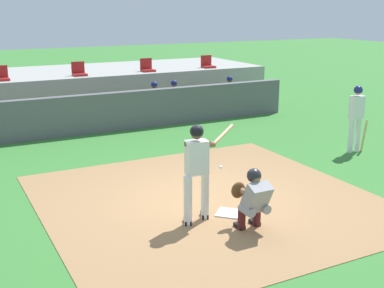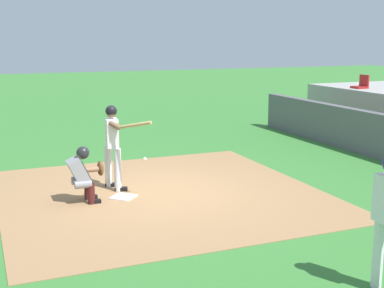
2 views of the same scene
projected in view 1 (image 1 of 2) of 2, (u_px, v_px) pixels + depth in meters
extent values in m
plane|color=#387A33|center=(208.00, 200.00, 10.08)|extent=(80.00, 80.00, 0.00)
cube|color=#9E754C|center=(208.00, 200.00, 10.07)|extent=(6.40, 6.40, 0.01)
cube|color=white|center=(229.00, 213.00, 9.38)|extent=(0.62, 0.62, 0.02)
cylinder|color=silver|center=(188.00, 201.00, 8.80)|extent=(0.15, 0.15, 0.92)
cylinder|color=silver|center=(205.00, 195.00, 9.07)|extent=(0.15, 0.15, 0.92)
cube|color=white|center=(197.00, 157.00, 8.73)|extent=(0.40, 0.28, 0.60)
sphere|color=brown|center=(197.00, 133.00, 8.62)|extent=(0.21, 0.21, 0.21)
sphere|color=black|center=(197.00, 131.00, 8.61)|extent=(0.24, 0.24, 0.24)
cylinder|color=brown|center=(199.00, 144.00, 8.77)|extent=(0.57, 0.11, 0.18)
cylinder|color=brown|center=(211.00, 144.00, 8.79)|extent=(0.26, 0.23, 0.17)
cylinder|color=tan|center=(223.00, 135.00, 9.23)|extent=(0.73, 0.53, 0.24)
cube|color=black|center=(188.00, 221.00, 8.97)|extent=(0.20, 0.29, 0.09)
cube|color=black|center=(204.00, 215.00, 9.23)|extent=(0.20, 0.29, 0.09)
cylinder|color=gray|center=(247.00, 210.00, 8.50)|extent=(0.16, 0.32, 0.16)
cylinder|color=#4C1919|center=(242.00, 219.00, 8.68)|extent=(0.14, 0.14, 0.42)
cube|color=black|center=(239.00, 226.00, 8.78)|extent=(0.11, 0.24, 0.08)
cylinder|color=gray|center=(262.00, 207.00, 8.64)|extent=(0.16, 0.32, 0.16)
cylinder|color=#4C1919|center=(257.00, 215.00, 8.82)|extent=(0.14, 0.14, 0.42)
cube|color=black|center=(255.00, 223.00, 8.92)|extent=(0.11, 0.24, 0.08)
cube|color=gray|center=(257.00, 198.00, 8.47)|extent=(0.40, 0.44, 0.57)
cube|color=#2D2D33|center=(253.00, 195.00, 8.57)|extent=(0.38, 0.25, 0.45)
sphere|color=#996B4C|center=(255.00, 177.00, 8.45)|extent=(0.21, 0.21, 0.21)
sphere|color=#232328|center=(254.00, 176.00, 8.46)|extent=(0.25, 0.25, 0.25)
cylinder|color=#996B4C|center=(247.00, 194.00, 8.64)|extent=(0.10, 0.45, 0.10)
ellipsoid|color=brown|center=(238.00, 190.00, 8.82)|extent=(0.28, 0.12, 0.30)
sphere|color=white|center=(221.00, 167.00, 9.60)|extent=(0.07, 0.07, 0.07)
cylinder|color=silver|center=(351.00, 136.00, 13.23)|extent=(0.14, 0.14, 0.92)
cylinder|color=silver|center=(358.00, 135.00, 13.34)|extent=(0.14, 0.14, 0.92)
cube|color=white|center=(357.00, 107.00, 13.09)|extent=(0.36, 0.22, 0.60)
sphere|color=tan|center=(358.00, 91.00, 12.98)|extent=(0.20, 0.20, 0.20)
sphere|color=navy|center=(358.00, 90.00, 12.97)|extent=(0.23, 0.23, 0.23)
cylinder|color=tan|center=(364.00, 136.00, 13.39)|extent=(0.18, 0.06, 0.85)
cube|color=#59595E|center=(106.00, 112.00, 15.48)|extent=(13.00, 0.30, 1.20)
cube|color=olive|center=(97.00, 118.00, 16.44)|extent=(11.80, 0.44, 0.45)
cylinder|color=#939399|center=(154.00, 106.00, 17.01)|extent=(0.15, 0.40, 0.15)
cylinder|color=#939399|center=(156.00, 115.00, 16.91)|extent=(0.13, 0.13, 0.45)
cube|color=maroon|center=(157.00, 121.00, 16.91)|extent=(0.11, 0.24, 0.08)
cylinder|color=#939399|center=(161.00, 106.00, 17.12)|extent=(0.15, 0.40, 0.15)
cylinder|color=#939399|center=(163.00, 114.00, 17.02)|extent=(0.13, 0.13, 0.45)
cube|color=maroon|center=(164.00, 120.00, 17.03)|extent=(0.11, 0.24, 0.08)
cube|color=gray|center=(154.00, 97.00, 17.18)|extent=(0.36, 0.22, 0.54)
sphere|color=brown|center=(154.00, 86.00, 17.08)|extent=(0.20, 0.20, 0.20)
sphere|color=navy|center=(154.00, 85.00, 17.07)|extent=(0.22, 0.22, 0.22)
cylinder|color=brown|center=(151.00, 101.00, 17.00)|extent=(0.09, 0.41, 0.22)
cylinder|color=brown|center=(162.00, 100.00, 17.18)|extent=(0.09, 0.41, 0.22)
cylinder|color=#939399|center=(174.00, 104.00, 17.34)|extent=(0.15, 0.40, 0.15)
cylinder|color=#939399|center=(176.00, 113.00, 17.24)|extent=(0.13, 0.13, 0.45)
cube|color=maroon|center=(177.00, 118.00, 17.24)|extent=(0.11, 0.24, 0.08)
cylinder|color=#939399|center=(180.00, 104.00, 17.46)|extent=(0.15, 0.40, 0.15)
cylinder|color=#939399|center=(183.00, 112.00, 17.35)|extent=(0.13, 0.13, 0.45)
cube|color=maroon|center=(184.00, 118.00, 17.36)|extent=(0.11, 0.24, 0.08)
cube|color=gray|center=(174.00, 95.00, 17.51)|extent=(0.36, 0.22, 0.54)
sphere|color=brown|center=(174.00, 84.00, 17.41)|extent=(0.20, 0.20, 0.20)
sphere|color=navy|center=(174.00, 83.00, 17.40)|extent=(0.22, 0.22, 0.22)
cylinder|color=brown|center=(171.00, 99.00, 17.33)|extent=(0.09, 0.41, 0.22)
cylinder|color=brown|center=(181.00, 99.00, 17.51)|extent=(0.09, 0.41, 0.22)
cylinder|color=#939399|center=(229.00, 99.00, 18.34)|extent=(0.15, 0.40, 0.15)
cylinder|color=#939399|center=(232.00, 107.00, 18.24)|extent=(0.13, 0.13, 0.45)
cube|color=maroon|center=(233.00, 112.00, 18.25)|extent=(0.11, 0.24, 0.08)
cylinder|color=#939399|center=(235.00, 98.00, 18.46)|extent=(0.15, 0.40, 0.15)
cylinder|color=#939399|center=(238.00, 106.00, 18.36)|extent=(0.13, 0.13, 0.45)
cube|color=maroon|center=(239.00, 112.00, 18.37)|extent=(0.11, 0.24, 0.08)
cube|color=gray|center=(229.00, 91.00, 18.52)|extent=(0.36, 0.22, 0.54)
sphere|color=brown|center=(230.00, 80.00, 18.42)|extent=(0.20, 0.20, 0.20)
sphere|color=navy|center=(230.00, 79.00, 18.41)|extent=(0.22, 0.22, 0.22)
cylinder|color=brown|center=(227.00, 94.00, 18.34)|extent=(0.09, 0.41, 0.22)
cylinder|color=brown|center=(236.00, 94.00, 18.52)|extent=(0.09, 0.41, 0.22)
cube|color=#9E9E99|center=(70.00, 89.00, 19.22)|extent=(15.00, 4.40, 1.40)
cube|color=#A51E1E|center=(2.00, 79.00, 16.50)|extent=(0.46, 0.46, 0.08)
cube|color=#A51E1E|center=(0.00, 71.00, 16.61)|extent=(0.46, 0.06, 0.40)
cube|color=#A51E1E|center=(80.00, 75.00, 17.65)|extent=(0.46, 0.46, 0.08)
cube|color=#A51E1E|center=(78.00, 67.00, 17.76)|extent=(0.46, 0.06, 0.40)
cube|color=#A51E1E|center=(148.00, 70.00, 18.81)|extent=(0.46, 0.46, 0.08)
cube|color=#A51E1E|center=(146.00, 64.00, 18.92)|extent=(0.46, 0.06, 0.40)
cube|color=#A51E1E|center=(208.00, 67.00, 19.96)|extent=(0.46, 0.46, 0.08)
cube|color=#A51E1E|center=(206.00, 60.00, 20.07)|extent=(0.46, 0.06, 0.40)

